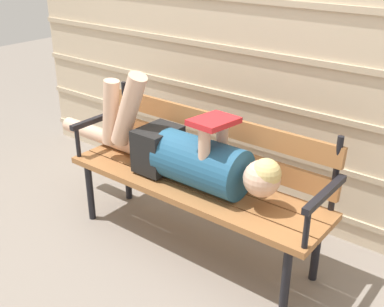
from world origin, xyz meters
name	(u,v)px	position (x,y,z in m)	size (l,w,h in m)	color
ground_plane	(186,249)	(0.00, 0.00, 0.00)	(12.00, 12.00, 0.00)	gray
house_siding	(260,27)	(0.00, 0.71, 1.21)	(4.07, 0.08, 2.42)	beige
park_bench	(199,172)	(0.00, 0.12, 0.47)	(1.60, 0.45, 0.83)	#9E6638
reclining_person	(182,153)	(-0.07, 0.05, 0.60)	(1.71, 0.28, 0.59)	#23567A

